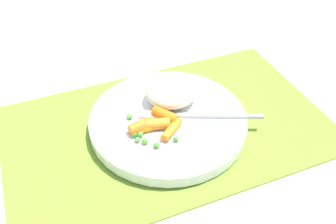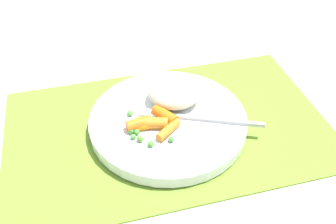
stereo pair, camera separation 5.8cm
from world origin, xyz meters
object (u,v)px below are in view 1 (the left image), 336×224
(carrot_portion, at_px, (156,124))
(fork, at_px, (188,116))
(rice_mound, at_px, (171,91))
(plate, at_px, (168,121))

(carrot_portion, distance_m, fork, 0.05)
(carrot_portion, xyz_separation_m, fork, (-0.05, -0.00, -0.01))
(rice_mound, bearing_deg, carrot_portion, 48.38)
(plate, relative_size, carrot_portion, 3.01)
(fork, bearing_deg, carrot_portion, 3.77)
(plate, distance_m, carrot_portion, 0.03)
(plate, bearing_deg, fork, 156.78)
(rice_mound, distance_m, fork, 0.05)
(plate, distance_m, fork, 0.03)
(rice_mound, bearing_deg, plate, 60.37)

